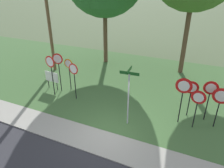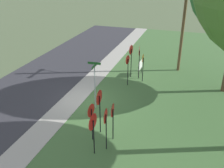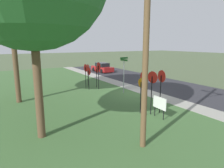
# 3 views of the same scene
# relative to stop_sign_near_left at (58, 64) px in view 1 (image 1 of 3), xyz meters

# --- Properties ---
(ground_plane) EXTENTS (160.00, 160.00, 0.00)m
(ground_plane) POSITION_rel_stop_sign_near_left_xyz_m (4.81, -2.63, -1.97)
(ground_plane) COLOR #4C5B3D
(sidewalk_strip) EXTENTS (44.00, 1.60, 0.06)m
(sidewalk_strip) POSITION_rel_stop_sign_near_left_xyz_m (4.81, -3.43, -1.94)
(sidewalk_strip) COLOR #99968C
(sidewalk_strip) RESTS_ON ground_plane
(grass_median) EXTENTS (44.00, 12.00, 0.04)m
(grass_median) POSITION_rel_stop_sign_near_left_xyz_m (4.81, 3.37, -1.95)
(grass_median) COLOR #3D6033
(grass_median) RESTS_ON ground_plane
(stop_sign_near_left) EXTENTS (0.70, 0.16, 2.65)m
(stop_sign_near_left) POSITION_rel_stop_sign_near_left_xyz_m (0.00, 0.00, 0.00)
(stop_sign_near_left) COLOR black
(stop_sign_near_left) RESTS_ON grass_median
(stop_sign_near_right) EXTENTS (0.68, 0.13, 2.40)m
(stop_sign_near_right) POSITION_rel_stop_sign_near_left_xyz_m (1.52, -0.51, -0.20)
(stop_sign_near_right) COLOR black
(stop_sign_near_right) RESTS_ON grass_median
(stop_sign_far_left) EXTENTS (0.74, 0.13, 2.69)m
(stop_sign_far_left) POSITION_rel_stop_sign_near_left_xyz_m (-0.06, -0.66, 0.03)
(stop_sign_far_left) COLOR black
(stop_sign_far_left) RESTS_ON grass_median
(stop_sign_far_center) EXTENTS (0.61, 0.10, 2.22)m
(stop_sign_far_center) POSITION_rel_stop_sign_near_left_xyz_m (0.48, 0.42, -0.35)
(stop_sign_far_center) COLOR black
(stop_sign_far_center) RESTS_ON grass_median
(yield_sign_near_left) EXTENTS (0.83, 0.12, 2.24)m
(yield_sign_near_left) POSITION_rel_stop_sign_near_left_xyz_m (9.55, -0.03, -0.27)
(yield_sign_near_left) COLOR black
(yield_sign_near_left) RESTS_ON grass_median
(yield_sign_near_right) EXTENTS (0.72, 0.12, 2.11)m
(yield_sign_near_right) POSITION_rel_stop_sign_near_left_xyz_m (8.17, 0.49, -0.37)
(yield_sign_near_right) COLOR black
(yield_sign_near_right) RESTS_ON grass_median
(yield_sign_far_left) EXTENTS (0.81, 0.10, 2.57)m
(yield_sign_far_left) POSITION_rel_stop_sign_near_left_xyz_m (7.82, -0.36, 0.00)
(yield_sign_far_left) COLOR black
(yield_sign_far_left) RESTS_ON grass_median
(yield_sign_far_right) EXTENTS (0.74, 0.12, 2.31)m
(yield_sign_far_right) POSITION_rel_stop_sign_near_left_xyz_m (9.07, 0.43, -0.21)
(yield_sign_far_right) COLOR black
(yield_sign_far_right) RESTS_ON grass_median
(yield_sign_center) EXTENTS (0.71, 0.13, 2.14)m
(yield_sign_center) POSITION_rel_stop_sign_near_left_xyz_m (8.57, -0.52, -0.35)
(yield_sign_center) COLOR black
(yield_sign_center) RESTS_ON grass_median
(street_name_post) EXTENTS (0.96, 0.82, 3.12)m
(street_name_post) POSITION_rel_stop_sign_near_left_xyz_m (5.41, -1.57, -0.08)
(street_name_post) COLOR #9EA0A8
(street_name_post) RESTS_ON grass_median
(utility_pole) EXTENTS (2.10, 2.49, 9.30)m
(utility_pole) POSITION_rel_stop_sign_near_left_xyz_m (-2.83, 2.76, 3.08)
(utility_pole) COLOR brown
(utility_pole) RESTS_ON grass_median
(notice_board) EXTENTS (1.10, 0.09, 1.25)m
(notice_board) POSITION_rel_stop_sign_near_left_xyz_m (-0.69, 0.00, -1.09)
(notice_board) COLOR black
(notice_board) RESTS_ON grass_median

